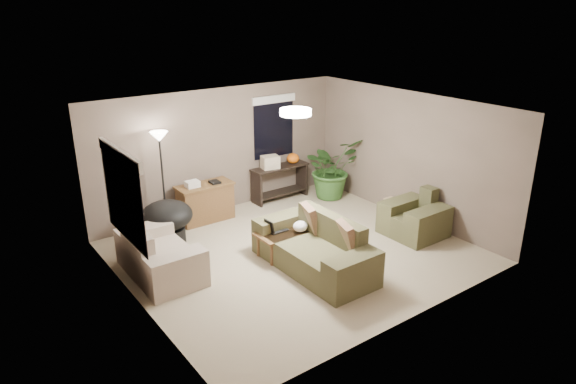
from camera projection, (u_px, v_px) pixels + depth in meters
room_shell at (295, 184)px, 8.41m from camera, size 5.50×5.50×5.50m
main_sofa at (315, 251)px, 8.24m from camera, size 0.95×2.20×0.85m
throw_pillows at (328, 227)px, 8.26m from camera, size 0.36×1.40×0.47m
loveseat at (158, 258)px, 8.02m from camera, size 0.90×1.60×0.85m
armchair at (414, 219)px, 9.43m from camera, size 0.95×1.00×0.85m
coffee_table at (286, 235)px, 8.68m from camera, size 1.00×0.55×0.42m
laptop at (274, 228)px, 8.62m from camera, size 0.36×0.23×0.24m
plastic_bag at (300, 226)px, 8.62m from camera, size 0.30×0.28×0.18m
desk at (205, 202)px, 10.01m from camera, size 1.10×0.50×0.75m
desk_papers at (197, 184)px, 9.77m from camera, size 0.67×0.26×0.12m
console_table at (280, 180)px, 11.09m from camera, size 1.30×0.40×0.75m
pumpkin at (293, 158)px, 11.14m from camera, size 0.35×0.35×0.22m
cardboard_box at (270, 162)px, 10.80m from camera, size 0.40×0.34×0.27m
papasan_chair at (167, 220)px, 9.00m from camera, size 1.13×1.13×0.80m
floor_lamp at (160, 149)px, 9.12m from camera, size 0.32×0.32×1.91m
ceiling_fixture at (296, 112)px, 7.99m from camera, size 0.50×0.50×0.10m
houseplant at (331, 174)px, 11.20m from camera, size 1.19×1.32×1.03m
cat_scratching_post at (390, 212)px, 9.96m from camera, size 0.32×0.32×0.50m
window_left at (121, 181)px, 6.94m from camera, size 0.05×1.56×1.33m
window_back at (274, 116)px, 10.81m from camera, size 1.06×0.05×1.33m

